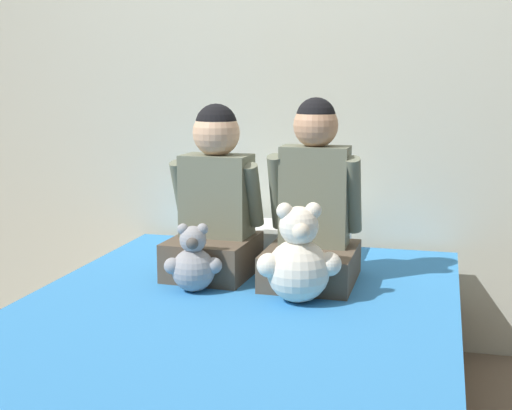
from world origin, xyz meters
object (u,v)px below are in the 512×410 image
at_px(child_on_left, 215,203).
at_px(teddy_bear_held_by_right_child, 298,261).
at_px(child_on_right, 313,211).
at_px(pillow_at_headboard, 284,239).
at_px(bed, 232,376).
at_px(teddy_bear_held_by_left_child, 193,263).

xyz_separation_m(child_on_left, teddy_bear_held_by_right_child, (0.37, -0.26, -0.13)).
relative_size(child_on_right, pillow_at_headboard, 1.25).
bearing_deg(bed, teddy_bear_held_by_right_child, 31.75).
relative_size(bed, child_on_right, 2.87).
height_order(bed, child_on_right, child_on_right).
bearing_deg(pillow_at_headboard, child_on_right, -63.01).
xyz_separation_m(child_on_right, teddy_bear_held_by_left_child, (-0.37, -0.24, -0.15)).
height_order(child_on_right, teddy_bear_held_by_right_child, child_on_right).
height_order(child_on_left, teddy_bear_held_by_right_child, child_on_left).
bearing_deg(child_on_left, pillow_at_headboard, 67.26).
relative_size(child_on_right, teddy_bear_held_by_left_child, 2.77).
xyz_separation_m(bed, child_on_right, (0.19, 0.38, 0.48)).
xyz_separation_m(child_on_left, child_on_right, (0.37, 0.00, -0.01)).
xyz_separation_m(bed, teddy_bear_held_by_right_child, (0.19, 0.12, 0.37)).
xyz_separation_m(child_on_right, pillow_at_headboard, (-0.19, 0.37, -0.20)).
xyz_separation_m(teddy_bear_held_by_left_child, teddy_bear_held_by_right_child, (0.37, -0.02, 0.04)).
height_order(teddy_bear_held_by_left_child, pillow_at_headboard, teddy_bear_held_by_left_child).
bearing_deg(teddy_bear_held_by_left_child, child_on_left, 73.01).
bearing_deg(bed, child_on_right, 63.63).
xyz_separation_m(child_on_left, pillow_at_headboard, (0.18, 0.37, -0.21)).
relative_size(child_on_left, pillow_at_headboard, 1.20).
relative_size(bed, teddy_bear_held_by_left_child, 7.94).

